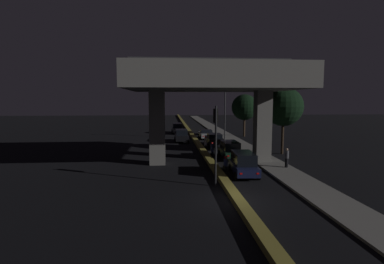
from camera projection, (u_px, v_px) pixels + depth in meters
ground_plane at (236, 200)px, 17.60m from camera, size 200.00×200.00×0.00m
median_divider at (190, 133)px, 52.26m from camera, size 0.66×126.00×0.36m
sidewalk_right at (229, 138)px, 45.78m from camera, size 2.71×126.00×0.14m
elevated_overpass at (211, 82)px, 27.24m from camera, size 14.85×12.17×9.68m
traffic_light_left_of_median at (216, 132)px, 20.23m from camera, size 0.30×0.49×5.50m
street_lamp at (222, 107)px, 43.81m from camera, size 2.70×0.32×8.22m
car_dark_blue_lead at (244, 163)px, 23.36m from camera, size 2.03×4.12×1.81m
car_dark_green_second at (230, 149)px, 30.18m from camera, size 1.93×4.07×1.73m
car_black_third at (214, 139)px, 38.67m from camera, size 2.07×4.81×1.57m
car_silver_fourth at (206, 134)px, 45.57m from camera, size 2.10×4.07×1.38m
car_black_lead_oncoming at (182, 136)px, 42.23m from camera, size 2.00×4.06×1.75m
car_grey_second_oncoming at (177, 128)px, 53.14m from camera, size 1.94×4.47×1.79m
motorcycle_black_filtering_near at (226, 166)px, 23.87m from camera, size 0.33×1.77×1.47m
motorcycle_blue_filtering_mid at (212, 150)px, 31.21m from camera, size 0.33×1.90×1.52m
motorcycle_white_filtering_far at (205, 143)px, 36.45m from camera, size 0.34×1.93×1.48m
pedestrian_on_sidewalk at (287, 158)px, 25.56m from camera, size 0.33×0.33×1.65m
roadside_tree_kerbside_near at (283, 107)px, 32.25m from camera, size 4.23×4.23×7.29m
roadside_tree_kerbside_mid at (245, 107)px, 47.94m from camera, size 4.15×4.15×6.81m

